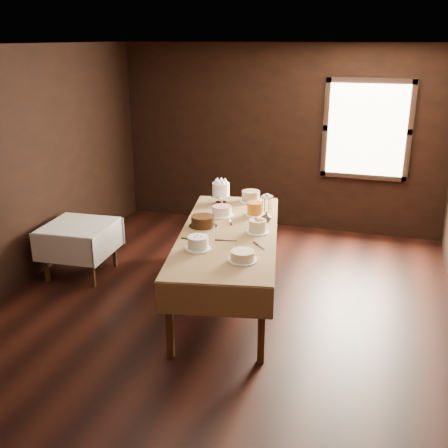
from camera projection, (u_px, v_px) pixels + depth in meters
floor at (219, 310)px, 5.88m from camera, size 5.00×6.00×0.01m
ceiling at (218, 45)px, 4.95m from camera, size 5.00×6.00×0.01m
wall_back at (279, 138)px, 8.11m from camera, size 5.00×0.02×2.80m
wall_front at (38, 340)px, 2.72m from camera, size 5.00×0.02×2.80m
wall_left at (13, 171)px, 6.12m from camera, size 0.02×6.00×2.80m
window at (367, 130)px, 7.63m from camera, size 1.10×0.05×1.30m
display_table at (229, 236)px, 5.90m from camera, size 1.55×2.83×0.83m
side_table at (79, 230)px, 6.60m from camera, size 0.85×0.85×0.67m
cake_meringue at (221, 194)px, 6.82m from camera, size 0.27×0.27×0.28m
cake_speckled at (251, 196)px, 6.93m from camera, size 0.32×0.32×0.14m
cake_lattice at (222, 212)px, 6.38m from camera, size 0.29×0.29×0.11m
cake_caramel at (255, 209)px, 6.39m from camera, size 0.25×0.25×0.16m
cake_chocolate at (203, 222)px, 6.00m from camera, size 0.36×0.36×0.13m
cake_flowers at (258, 227)px, 5.82m from camera, size 0.25×0.25×0.15m
cake_swirl at (198, 243)px, 5.36m from camera, size 0.28×0.28×0.14m
cake_cream at (243, 256)px, 5.09m from camera, size 0.30×0.30×0.10m
cake_server_a at (230, 241)px, 5.60m from camera, size 0.24×0.07×0.01m
cake_server_b at (261, 247)px, 5.42m from camera, size 0.17×0.20×0.01m
cake_server_c at (230, 220)px, 6.21m from camera, size 0.12×0.23×0.01m
cake_server_d at (262, 224)px, 6.11m from camera, size 0.14×0.22×0.01m
cake_server_e at (195, 240)px, 5.60m from camera, size 0.24×0.06×0.01m
flower_vase at (266, 217)px, 6.17m from camera, size 0.15×0.15×0.12m
flower_bouquet at (267, 202)px, 6.11m from camera, size 0.14×0.14×0.20m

